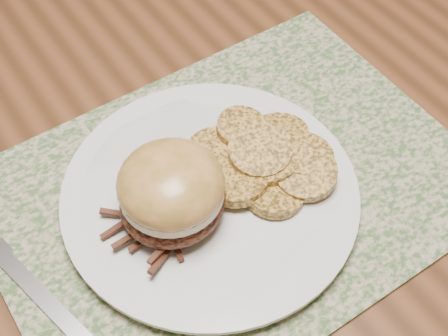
# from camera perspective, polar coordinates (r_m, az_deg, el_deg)

# --- Properties ---
(dining_table) EXTENTS (1.50, 0.90, 0.75)m
(dining_table) POSITION_cam_1_polar(r_m,az_deg,el_deg) (0.68, -9.17, -5.34)
(dining_table) COLOR brown
(dining_table) RESTS_ON ground
(placemat) EXTENTS (0.45, 0.33, 0.00)m
(placemat) POSITION_cam_1_polar(r_m,az_deg,el_deg) (0.60, 0.74, -1.95)
(placemat) COLOR #3B592D
(placemat) RESTS_ON dining_table
(dinner_plate) EXTENTS (0.26, 0.26, 0.02)m
(dinner_plate) POSITION_cam_1_polar(r_m,az_deg,el_deg) (0.58, -1.27, -2.50)
(dinner_plate) COLOR silver
(dinner_plate) RESTS_ON placemat
(pork_sandwich) EXTENTS (0.12, 0.11, 0.07)m
(pork_sandwich) POSITION_cam_1_polar(r_m,az_deg,el_deg) (0.53, -4.82, -2.15)
(pork_sandwich) COLOR black
(pork_sandwich) RESTS_ON dinner_plate
(roasted_potatoes) EXTENTS (0.15, 0.15, 0.03)m
(roasted_potatoes) POSITION_cam_1_polar(r_m,az_deg,el_deg) (0.59, 4.01, 0.85)
(roasted_potatoes) COLOR #BD8537
(roasted_potatoes) RESTS_ON dinner_plate
(fork) EXTENTS (0.05, 0.17, 0.00)m
(fork) POSITION_cam_1_polar(r_m,az_deg,el_deg) (0.57, -17.45, -9.99)
(fork) COLOR #B9B8C0
(fork) RESTS_ON placemat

